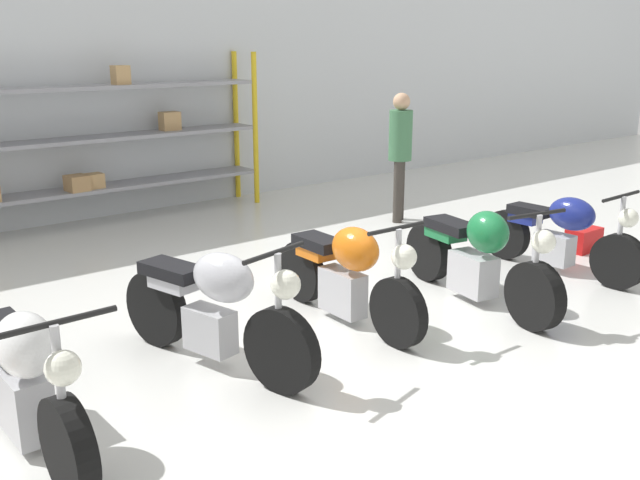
# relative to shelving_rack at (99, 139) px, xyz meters

# --- Properties ---
(ground_plane) EXTENTS (30.00, 30.00, 0.00)m
(ground_plane) POSITION_rel_shelving_rack_xyz_m (0.21, -4.98, -1.17)
(ground_plane) COLOR silver
(back_wall) EXTENTS (30.00, 0.08, 3.60)m
(back_wall) POSITION_rel_shelving_rack_xyz_m (0.21, 0.37, 0.63)
(back_wall) COLOR silver
(back_wall) RESTS_ON ground_plane
(shelving_rack) EXTENTS (4.68, 0.63, 2.30)m
(shelving_rack) POSITION_rel_shelving_rack_xyz_m (0.00, 0.00, 0.00)
(shelving_rack) COLOR gold
(shelving_rack) RESTS_ON ground_plane
(motorcycle_white) EXTENTS (0.72, 1.99, 1.03)m
(motorcycle_white) POSITION_rel_shelving_rack_xyz_m (-2.64, -5.22, -0.72)
(motorcycle_white) COLOR black
(motorcycle_white) RESTS_ON ground_plane
(motorcycle_silver) EXTENTS (0.75, 1.98, 1.06)m
(motorcycle_silver) POSITION_rel_shelving_rack_xyz_m (-1.15, -4.99, -0.67)
(motorcycle_silver) COLOR black
(motorcycle_silver) RESTS_ON ground_plane
(motorcycle_orange) EXTENTS (0.59, 1.96, 1.02)m
(motorcycle_orange) POSITION_rel_shelving_rack_xyz_m (0.24, -4.93, -0.69)
(motorcycle_orange) COLOR black
(motorcycle_orange) RESTS_ON ground_plane
(motorcycle_green) EXTENTS (0.71, 2.14, 1.05)m
(motorcycle_green) POSITION_rel_shelving_rack_xyz_m (1.56, -5.32, -0.71)
(motorcycle_green) COLOR black
(motorcycle_green) RESTS_ON ground_plane
(motorcycle_blue) EXTENTS (0.70, 1.95, 0.98)m
(motorcycle_blue) POSITION_rel_shelving_rack_xyz_m (2.99, -5.29, -0.73)
(motorcycle_blue) COLOR black
(motorcycle_blue) RESTS_ON ground_plane
(person_browsing) EXTENTS (0.45, 0.45, 1.78)m
(person_browsing) POSITION_rel_shelving_rack_xyz_m (3.27, -2.51, -0.11)
(person_browsing) COLOR #38332D
(person_browsing) RESTS_ON ground_plane
(toolbox) EXTENTS (0.44, 0.26, 0.28)m
(toolbox) POSITION_rel_shelving_rack_xyz_m (3.97, -4.99, -1.03)
(toolbox) COLOR red
(toolbox) RESTS_ON ground_plane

